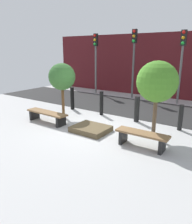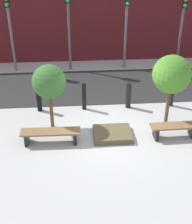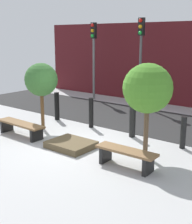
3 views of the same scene
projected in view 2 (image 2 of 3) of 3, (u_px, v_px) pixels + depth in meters
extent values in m
plane|color=#ABABAB|center=(112.00, 133.00, 10.73)|extent=(18.00, 18.00, 0.00)
cube|color=#262626|center=(101.00, 86.00, 14.09)|extent=(18.00, 3.63, 0.01)
cube|color=#511419|center=(95.00, 24.00, 16.18)|extent=(16.20, 0.50, 3.85)
cube|color=black|center=(27.00, 138.00, 10.13)|extent=(0.11, 0.46, 0.39)
cube|color=black|center=(75.00, 137.00, 10.21)|extent=(0.11, 0.46, 0.39)
cube|color=brown|center=(50.00, 132.00, 10.06)|extent=(1.94, 0.50, 0.06)
cube|color=black|center=(156.00, 133.00, 10.39)|extent=(0.11, 0.44, 0.42)
cube|color=black|center=(192.00, 131.00, 10.49)|extent=(0.11, 0.44, 0.42)
cube|color=brown|center=(175.00, 126.00, 10.32)|extent=(1.61, 0.48, 0.06)
cube|color=brown|center=(112.00, 134.00, 10.53)|extent=(1.27, 1.05, 0.19)
cylinder|color=brown|center=(51.00, 109.00, 10.74)|extent=(0.12, 0.12, 1.45)
sphere|color=#35682E|center=(49.00, 81.00, 10.23)|extent=(1.13, 1.13, 1.13)
cylinder|color=brown|center=(168.00, 104.00, 11.00)|extent=(0.13, 0.13, 1.52)
sphere|color=#478527|center=(172.00, 74.00, 10.45)|extent=(1.31, 1.31, 1.31)
cylinder|color=black|center=(39.00, 98.00, 11.86)|extent=(0.19, 0.19, 1.08)
cylinder|color=black|center=(84.00, 97.00, 11.98)|extent=(0.17, 0.17, 1.08)
cylinder|color=black|center=(128.00, 95.00, 12.10)|extent=(0.20, 0.20, 1.04)
cylinder|color=black|center=(172.00, 95.00, 12.24)|extent=(0.17, 0.17, 0.96)
cylinder|color=slate|center=(11.00, 33.00, 14.69)|extent=(0.12, 0.12, 3.86)
sphere|color=green|center=(7.00, 5.00, 13.96)|extent=(0.17, 0.17, 0.17)
cylinder|color=#515151|center=(69.00, 30.00, 14.84)|extent=(0.12, 0.12, 4.00)
sphere|color=green|center=(68.00, 1.00, 14.08)|extent=(0.17, 0.17, 0.17)
cylinder|color=#606060|center=(126.00, 30.00, 15.07)|extent=(0.12, 0.12, 3.83)
sphere|color=green|center=(127.00, 4.00, 14.35)|extent=(0.17, 0.17, 0.17)
cylinder|color=#525252|center=(181.00, 31.00, 15.28)|extent=(0.12, 0.12, 3.70)
sphere|color=orange|center=(186.00, 0.00, 14.46)|extent=(0.17, 0.17, 0.17)
sphere|color=green|center=(185.00, 6.00, 14.59)|extent=(0.17, 0.17, 0.17)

